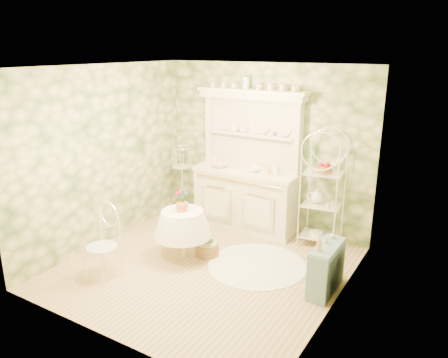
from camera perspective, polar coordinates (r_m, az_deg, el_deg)
The scene contains 22 objects.
floor at distance 6.18m, azimuth -2.45°, elevation -11.42°, with size 3.60×3.60×0.00m, color tan.
ceiling at distance 5.44m, azimuth -2.82°, elevation 14.43°, with size 3.60×3.60×0.00m, color white.
wall_left at distance 6.80m, azimuth -15.35°, elevation 2.86°, with size 3.60×3.60×0.00m, color beige.
wall_right at distance 4.94m, azimuth 15.03°, elevation -2.40°, with size 3.60×3.60×0.00m, color beige.
wall_back at distance 7.18m, azimuth 5.40°, elevation 4.12°, with size 3.60×3.60×0.00m, color beige.
wall_front at distance 4.37m, azimuth -15.89°, elevation -5.04°, with size 3.60×3.60×0.00m, color beige.
kitchen_dresser at distance 7.08m, azimuth 2.90°, elevation 2.27°, with size 1.87×0.61×2.29m, color silver.
bakers_rack at distance 6.64m, azimuth 12.75°, elevation -0.97°, with size 0.59×0.42×1.88m, color white.
side_shelf at distance 5.67m, azimuth 13.18°, elevation -11.53°, with size 0.24×0.65×0.56m, color #6F8BA2.
round_table at distance 6.34m, azimuth -5.37°, elevation -7.46°, with size 0.59×0.59×0.65m, color white.
cafe_chair at distance 5.94m, azimuth -15.68°, elevation -8.70°, with size 0.39×0.39×0.86m, color white.
birdcage_stand at distance 7.78m, azimuth -5.46°, elevation -0.09°, with size 0.31×0.31×1.33m, color white.
floor_basket at distance 6.46m, azimuth -2.21°, elevation -9.05°, with size 0.34×0.34×0.22m, color olive.
lace_rug at distance 6.24m, azimuth 4.33°, elevation -11.13°, with size 1.38×1.38×0.01m, color white.
bowl_floral at distance 7.25m, azimuth -0.62°, elevation 1.60°, with size 0.29×0.29×0.07m, color white.
bowl_white at distance 7.02m, azimuth 3.82°, elevation 1.05°, with size 0.23×0.23×0.07m, color white.
cup_left at distance 7.25m, azimuth 1.38°, elevation 6.41°, with size 0.12×0.12×0.10m, color white.
cup_right at distance 6.95m, azimuth 6.30°, elevation 5.85°, with size 0.09×0.09×0.08m, color white.
potted_geranium at distance 6.19m, azimuth -5.40°, elevation -2.83°, with size 0.16×0.11×0.31m, color #3F7238.
bottle_amber at distance 5.34m, azimuth 12.31°, elevation -8.46°, with size 0.07×0.07×0.17m, color #CF8C4B.
bottle_blue at distance 5.56m, azimuth 13.12°, elevation -7.81°, with size 0.05×0.05×0.10m, color #9FC1CB.
bottle_glass at distance 5.71m, azimuth 14.00°, elevation -7.23°, with size 0.07×0.07×0.09m, color silver.
Camera 1 is at (3.04, -4.51, 2.94)m, focal length 35.00 mm.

